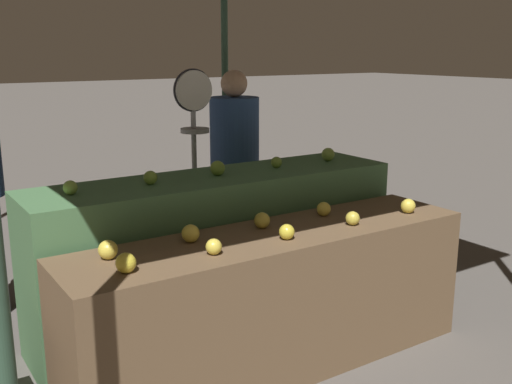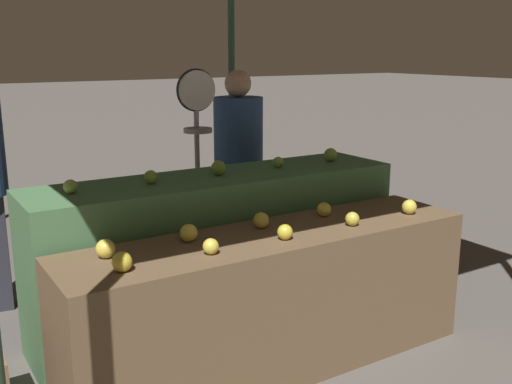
{
  "view_description": "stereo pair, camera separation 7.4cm",
  "coord_description": "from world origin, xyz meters",
  "views": [
    {
      "loc": [
        -1.72,
        -2.43,
        1.69
      ],
      "look_at": [
        0.08,
        0.3,
        0.91
      ],
      "focal_mm": 42.0,
      "sensor_mm": 36.0,
      "label": 1
    },
    {
      "loc": [
        -1.66,
        -2.47,
        1.69
      ],
      "look_at": [
        0.08,
        0.3,
        0.91
      ],
      "focal_mm": 42.0,
      "sensor_mm": 36.0,
      "label": 2
    }
  ],
  "objects": [
    {
      "name": "produce_scale",
      "position": [
        0.21,
        1.28,
        1.14
      ],
      "size": [
        0.29,
        0.2,
        1.56
      ],
      "color": "#99999E",
      "rests_on": "ground_plane"
    },
    {
      "name": "apple_front_8",
      "position": [
        0.42,
        0.12,
        0.8
      ],
      "size": [
        0.08,
        0.08,
        0.08
      ],
      "primitive_type": "sphere",
      "color": "yellow",
      "rests_on": "display_counter_front"
    },
    {
      "name": "apple_back_0",
      "position": [
        -0.87,
        0.6,
        1.0
      ],
      "size": [
        0.07,
        0.07,
        0.07
      ],
      "primitive_type": "sphere",
      "color": "#8EB247",
      "rests_on": "display_counter_back"
    },
    {
      "name": "ground_plane",
      "position": [
        0.0,
        0.0,
        0.0
      ],
      "size": [
        60.0,
        60.0,
        0.0
      ],
      "primitive_type": "plane",
      "color": "#59544F"
    },
    {
      "name": "person_vendor_at_scale",
      "position": [
        0.65,
        1.46,
        0.88
      ],
      "size": [
        0.49,
        0.49,
        1.54
      ],
      "rotation": [
        0.0,
        0.0,
        2.77
      ],
      "color": "#2D2D38",
      "rests_on": "ground_plane"
    },
    {
      "name": "apple_back_2",
      "position": [
        0.01,
        0.6,
        1.0
      ],
      "size": [
        0.09,
        0.09,
        0.09
      ],
      "primitive_type": "sphere",
      "color": "#7AA338",
      "rests_on": "display_counter_back"
    },
    {
      "name": "apple_front_0",
      "position": [
        -0.86,
        -0.11,
        0.8
      ],
      "size": [
        0.09,
        0.09,
        0.09
      ],
      "primitive_type": "sphere",
      "color": "gold",
      "rests_on": "display_counter_front"
    },
    {
      "name": "apple_front_1",
      "position": [
        -0.43,
        -0.11,
        0.8
      ],
      "size": [
        0.08,
        0.08,
        0.08
      ],
      "primitive_type": "sphere",
      "color": "yellow",
      "rests_on": "display_counter_front"
    },
    {
      "name": "display_counter_back",
      "position": [
        0.0,
        0.6,
        0.48
      ],
      "size": [
        2.28,
        0.55,
        0.96
      ],
      "primitive_type": "cube",
      "color": "#4C7A4C",
      "rests_on": "ground_plane"
    },
    {
      "name": "apple_back_3",
      "position": [
        0.44,
        0.61,
        0.99
      ],
      "size": [
        0.07,
        0.07,
        0.07
      ],
      "primitive_type": "sphere",
      "color": "#84AD3D",
      "rests_on": "display_counter_back"
    },
    {
      "name": "apple_back_4",
      "position": [
        0.86,
        0.61,
        1.0
      ],
      "size": [
        0.09,
        0.09,
        0.09
      ],
      "primitive_type": "sphere",
      "color": "#8EB247",
      "rests_on": "display_counter_back"
    },
    {
      "name": "apple_front_6",
      "position": [
        -0.43,
        0.11,
        0.8
      ],
      "size": [
        0.09,
        0.09,
        0.09
      ],
      "primitive_type": "sphere",
      "color": "yellow",
      "rests_on": "display_counter_front"
    },
    {
      "name": "apple_front_4",
      "position": [
        0.87,
        -0.1,
        0.8
      ],
      "size": [
        0.09,
        0.09,
        0.09
      ],
      "primitive_type": "sphere",
      "color": "yellow",
      "rests_on": "display_counter_front"
    },
    {
      "name": "apple_front_3",
      "position": [
        0.44,
        -0.11,
        0.8
      ],
      "size": [
        0.08,
        0.08,
        0.08
      ],
      "primitive_type": "sphere",
      "color": "gold",
      "rests_on": "display_counter_front"
    },
    {
      "name": "display_counter_front",
      "position": [
        0.0,
        0.0,
        0.38
      ],
      "size": [
        2.28,
        0.55,
        0.76
      ],
      "primitive_type": "cube",
      "color": "brown",
      "rests_on": "ground_plane"
    },
    {
      "name": "apple_front_2",
      "position": [
        -0.01,
        -0.12,
        0.8
      ],
      "size": [
        0.08,
        0.08,
        0.08
      ],
      "primitive_type": "sphere",
      "color": "gold",
      "rests_on": "display_counter_front"
    },
    {
      "name": "apple_front_7",
      "position": [
        -0.01,
        0.11,
        0.8
      ],
      "size": [
        0.09,
        0.09,
        0.09
      ],
      "primitive_type": "sphere",
      "color": "gold",
      "rests_on": "display_counter_front"
    },
    {
      "name": "apple_back_1",
      "position": [
        -0.43,
        0.6,
        1.0
      ],
      "size": [
        0.08,
        0.08,
        0.08
      ],
      "primitive_type": "sphere",
      "color": "#84AD3D",
      "rests_on": "display_counter_back"
    },
    {
      "name": "apple_front_5",
      "position": [
        -0.86,
        0.1,
        0.8
      ],
      "size": [
        0.09,
        0.09,
        0.09
      ],
      "primitive_type": "sphere",
      "color": "yellow",
      "rests_on": "display_counter_front"
    }
  ]
}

